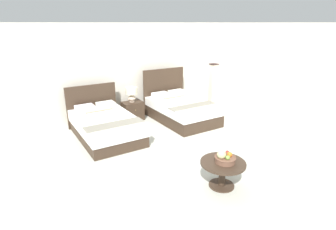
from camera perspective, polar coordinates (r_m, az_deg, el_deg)
ground_plane at (r=6.02m, az=2.89°, el=-7.68°), size 9.71×9.55×0.02m
wall_back at (r=8.10m, az=-9.29°, el=9.19°), size 9.71×0.12×2.69m
wall_side_right at (r=7.93m, az=19.88°, el=8.10°), size 0.12×5.15×2.69m
bed_near_window at (r=6.79m, az=-13.16°, el=-2.12°), size 1.36×2.15×1.13m
bed_near_corner at (r=7.76m, az=2.73°, el=1.25°), size 1.40×2.11×1.36m
nightstand at (r=7.84m, az=-7.48°, el=0.86°), size 0.58×0.42×0.54m
table_lamp at (r=7.71m, az=-7.72°, el=4.70°), size 0.33×0.33×0.43m
coffee_table at (r=4.75m, az=11.46°, el=-11.05°), size 0.77×0.77×0.46m
fruit_bowl at (r=4.66m, az=11.88°, el=-8.87°), size 0.36×0.36×0.23m
loose_apple at (r=4.95m, az=12.43°, el=-7.72°), size 0.07×0.07×0.07m
floor_lamp_corner at (r=8.88m, az=9.41°, el=5.97°), size 0.23×0.23×1.46m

